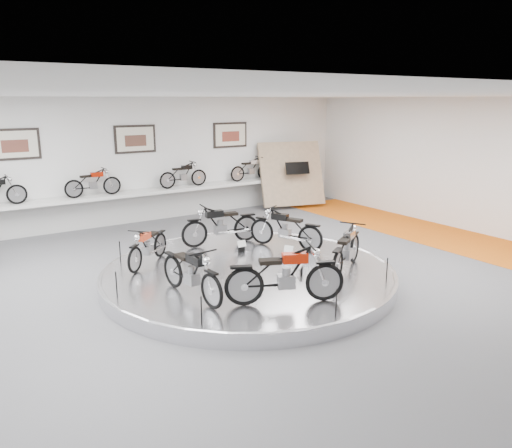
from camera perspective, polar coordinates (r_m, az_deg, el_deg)
floor at (r=10.90m, az=-0.02°, el=-6.99°), size 16.00×16.00×0.00m
ceiling at (r=10.18m, az=-0.02°, el=14.54°), size 16.00×16.00×0.00m
wall_back at (r=16.59m, az=-13.54°, el=7.01°), size 16.00×0.00×16.00m
wall_right at (r=16.15m, az=24.57°, el=5.96°), size 0.00×14.00×14.00m
orange_carpet_strip at (r=15.53m, az=21.45°, el=-1.54°), size 2.40×12.60×0.01m
dado_band at (r=16.80m, az=-13.24°, el=2.10°), size 15.68×0.04×1.10m
display_platform at (r=11.08m, az=-0.88°, el=-5.81°), size 6.40×6.40×0.30m
platform_rim at (r=11.04m, az=-0.88°, el=-5.22°), size 6.40×6.40×0.10m
shelf at (r=16.45m, az=-12.98°, el=3.47°), size 11.00×0.55×0.10m
poster_left at (r=15.65m, az=-25.86°, el=8.20°), size 1.35×0.06×0.88m
poster_center at (r=16.48m, az=-13.63°, el=9.42°), size 1.35×0.06×0.88m
poster_right at (r=17.98m, az=-2.95°, el=10.13°), size 1.35×0.06×0.88m
display_panel at (r=18.59m, az=4.08°, el=5.74°), size 2.56×1.52×2.30m
shelf_bike_b at (r=15.94m, az=-18.12°, el=4.31°), size 1.22×0.43×0.73m
shelf_bike_c at (r=16.96m, az=-8.30°, el=5.40°), size 1.22×0.43×0.73m
shelf_bike_d at (r=18.25m, az=-0.58°, el=6.15°), size 1.22×0.43×0.73m
bike_a at (r=12.41m, az=3.40°, el=-0.51°), size 1.30×1.80×1.00m
bike_b at (r=12.72m, az=-4.05°, el=-0.05°), size 1.85×0.87×1.05m
bike_c at (r=11.41m, az=-12.26°, el=-2.43°), size 1.48×1.38×0.88m
bike_d at (r=9.38m, az=-7.42°, el=-5.46°), size 0.77×1.75×1.00m
bike_e at (r=9.03m, az=3.34°, el=-5.80°), size 1.97×1.38×1.10m
bike_f at (r=10.89m, az=10.32°, el=-2.82°), size 1.75×1.38×0.99m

